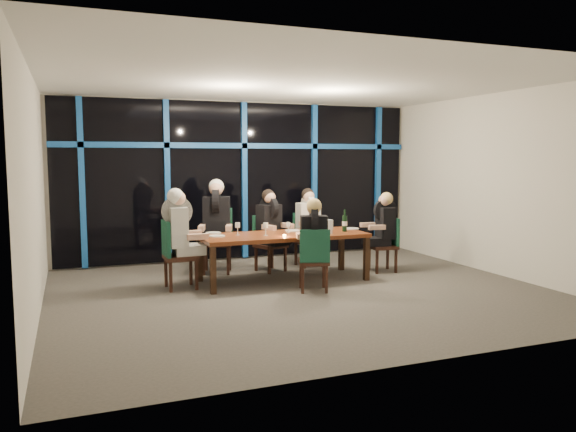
{
  "coord_description": "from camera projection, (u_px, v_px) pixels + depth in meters",
  "views": [
    {
      "loc": [
        -3.1,
        -7.34,
        1.95
      ],
      "look_at": [
        0.0,
        0.6,
        1.05
      ],
      "focal_mm": 35.0,
      "sensor_mm": 36.0,
      "label": 1
    }
  ],
  "objects": [
    {
      "name": "water_pitcher",
      "position": [
        329.0,
        227.0,
        8.8
      ],
      "size": [
        0.14,
        0.12,
        0.22
      ],
      "rotation": [
        0.0,
        0.0,
        -0.31
      ],
      "color": "silver",
      "rests_on": "dining_table"
    },
    {
      "name": "diner_near_mid",
      "position": [
        314.0,
        231.0,
        8.12
      ],
      "size": [
        0.55,
        0.63,
        0.9
      ],
      "rotation": [
        0.0,
        0.0,
        2.83
      ],
      "color": "black",
      "rests_on": "ground"
    },
    {
      "name": "diner_end_left",
      "position": [
        180.0,
        224.0,
        8.25
      ],
      "size": [
        0.64,
        0.51,
        0.99
      ],
      "rotation": [
        0.0,
        0.0,
        1.59
      ],
      "color": "black",
      "rests_on": "ground"
    },
    {
      "name": "chair_far_left",
      "position": [
        217.0,
        237.0,
        9.52
      ],
      "size": [
        0.64,
        0.64,
        1.08
      ],
      "rotation": [
        0.0,
        0.0,
        -0.33
      ],
      "color": "black",
      "rests_on": "ground"
    },
    {
      "name": "plate_end_right",
      "position": [
        352.0,
        228.0,
        9.38
      ],
      "size": [
        0.24,
        0.24,
        0.01
      ],
      "primitive_type": "cylinder",
      "color": "white",
      "rests_on": "dining_table"
    },
    {
      "name": "wine_glass_a",
      "position": [
        266.0,
        226.0,
        8.58
      ],
      "size": [
        0.08,
        0.08,
        0.2
      ],
      "color": "silver",
      "rests_on": "dining_table"
    },
    {
      "name": "plate_end_left",
      "position": [
        217.0,
        236.0,
        8.49
      ],
      "size": [
        0.24,
        0.24,
        0.01
      ],
      "primitive_type": "cylinder",
      "color": "white",
      "rests_on": "dining_table"
    },
    {
      "name": "chair_far_mid",
      "position": [
        267.0,
        240.0,
        9.63
      ],
      "size": [
        0.57,
        0.57,
        0.96
      ],
      "rotation": [
        0.0,
        0.0,
        0.35
      ],
      "color": "black",
      "rests_on": "ground"
    },
    {
      "name": "chair_far_right",
      "position": [
        307.0,
        236.0,
        10.09
      ],
      "size": [
        0.47,
        0.47,
        0.95
      ],
      "rotation": [
        0.0,
        0.0,
        0.06
      ],
      "color": "black",
      "rests_on": "ground"
    },
    {
      "name": "plate_far_left",
      "position": [
        213.0,
        233.0,
        8.85
      ],
      "size": [
        0.24,
        0.24,
        0.01
      ],
      "primitive_type": "cylinder",
      "color": "white",
      "rests_on": "dining_table"
    },
    {
      "name": "wine_glass_c",
      "position": [
        308.0,
        224.0,
        8.88
      ],
      "size": [
        0.08,
        0.08,
        0.19
      ],
      "color": "silver",
      "rests_on": "dining_table"
    },
    {
      "name": "plate_far_mid",
      "position": [
        292.0,
        231.0,
        9.12
      ],
      "size": [
        0.24,
        0.24,
        0.01
      ],
      "primitive_type": "cylinder",
      "color": "white",
      "rests_on": "dining_table"
    },
    {
      "name": "wine_bottle",
      "position": [
        345.0,
        223.0,
        9.05
      ],
      "size": [
        0.08,
        0.08,
        0.36
      ],
      "rotation": [
        0.0,
        0.0,
        -0.33
      ],
      "color": "black",
      "rests_on": "dining_table"
    },
    {
      "name": "chair_near_mid",
      "position": [
        314.0,
        257.0,
        8.08
      ],
      "size": [
        0.54,
        0.54,
        0.93
      ],
      "rotation": [
        0.0,
        0.0,
        2.83
      ],
      "color": "black",
      "rests_on": "ground"
    },
    {
      "name": "chair_end_left",
      "position": [
        174.0,
        251.0,
        8.26
      ],
      "size": [
        0.48,
        0.48,
        1.02
      ],
      "rotation": [
        0.0,
        0.0,
        1.59
      ],
      "color": "black",
      "rests_on": "ground"
    },
    {
      "name": "window_wall",
      "position": [
        244.0,
        178.0,
        10.69
      ],
      "size": [
        6.86,
        0.43,
        2.94
      ],
      "color": "black",
      "rests_on": "ground"
    },
    {
      "name": "diner_far_right",
      "position": [
        309.0,
        216.0,
        9.98
      ],
      "size": [
        0.49,
        0.6,
        0.93
      ],
      "rotation": [
        0.0,
        0.0,
        0.06
      ],
      "color": "silver",
      "rests_on": "ground"
    },
    {
      "name": "wine_glass_e",
      "position": [
        326.0,
        223.0,
        9.23
      ],
      "size": [
        0.06,
        0.06,
        0.17
      ],
      "color": "silver",
      "rests_on": "dining_table"
    },
    {
      "name": "room",
      "position": [
        303.0,
        152.0,
        7.92
      ],
      "size": [
        7.04,
        7.0,
        3.02
      ],
      "color": "#56524C",
      "rests_on": "ground"
    },
    {
      "name": "diner_far_mid",
      "position": [
        270.0,
        218.0,
        9.53
      ],
      "size": [
        0.58,
        0.65,
        0.93
      ],
      "rotation": [
        0.0,
        0.0,
        0.35
      ],
      "color": "black",
      "rests_on": "ground"
    },
    {
      "name": "chair_end_right",
      "position": [
        387.0,
        241.0,
        9.56
      ],
      "size": [
        0.48,
        0.48,
        0.92
      ],
      "rotation": [
        0.0,
        0.0,
        4.58
      ],
      "color": "black",
      "rests_on": "ground"
    },
    {
      "name": "plate_near_mid",
      "position": [
        310.0,
        234.0,
        8.69
      ],
      "size": [
        0.24,
        0.24,
        0.01
      ],
      "primitive_type": "cylinder",
      "color": "white",
      "rests_on": "dining_table"
    },
    {
      "name": "wine_glass_b",
      "position": [
        288.0,
        225.0,
        8.93
      ],
      "size": [
        0.06,
        0.06,
        0.16
      ],
      "color": "white",
      "rests_on": "dining_table"
    },
    {
      "name": "diner_far_left",
      "position": [
        216.0,
        212.0,
        9.38
      ],
      "size": [
        0.65,
        0.73,
        1.05
      ],
      "rotation": [
        0.0,
        0.0,
        -0.33
      ],
      "color": "black",
      "rests_on": "ground"
    },
    {
      "name": "diner_end_right",
      "position": [
        383.0,
        220.0,
        9.51
      ],
      "size": [
        0.6,
        0.49,
        0.9
      ],
      "rotation": [
        0.0,
        0.0,
        4.58
      ],
      "color": "black",
      "rests_on": "ground"
    },
    {
      "name": "dining_table",
      "position": [
        283.0,
        238.0,
        8.8
      ],
      "size": [
        2.6,
        1.0,
        0.75
      ],
      "color": "brown",
      "rests_on": "ground"
    },
    {
      "name": "tea_light",
      "position": [
        284.0,
        236.0,
        8.47
      ],
      "size": [
        0.05,
        0.05,
        0.03
      ],
      "primitive_type": "cylinder",
      "color": "#FFA74C",
      "rests_on": "dining_table"
    },
    {
      "name": "wine_glass_d",
      "position": [
        238.0,
        226.0,
        8.64
      ],
      "size": [
        0.08,
        0.08,
        0.19
      ],
      "color": "silver",
      "rests_on": "dining_table"
    },
    {
      "name": "plate_far_right",
      "position": [
        324.0,
        228.0,
        9.48
      ],
      "size": [
        0.24,
        0.24,
        0.01
      ],
      "primitive_type": "cylinder",
      "color": "white",
      "rests_on": "dining_table"
    }
  ]
}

